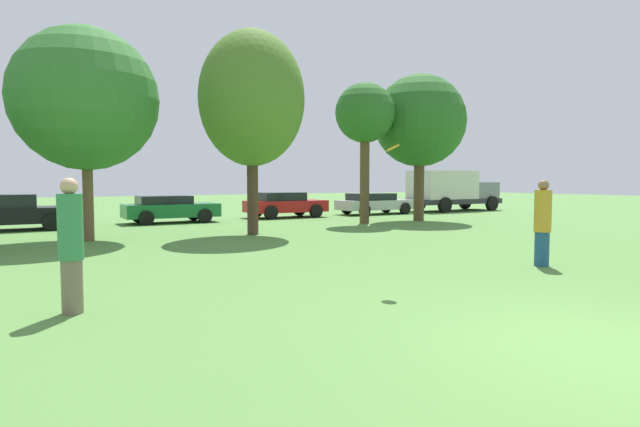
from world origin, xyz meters
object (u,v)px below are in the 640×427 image
person_catcher (543,223)px  tree_2 (85,99)px  parked_car_green (170,208)px  frisbee (393,148)px  person_thrower (71,245)px  parked_car_red (285,204)px  tree_4 (365,115)px  delivery_truck_grey (451,189)px  tree_5 (420,121)px  tree_3 (252,99)px  parked_car_black (9,212)px  parked_car_silver (375,203)px

person_catcher → tree_2: bearing=-47.2°
parked_car_green → frisbee: bearing=-89.9°
person_thrower → tree_2: bearing=87.1°
frisbee → parked_car_red: frisbee is taller
tree_4 → delivery_truck_grey: bearing=24.7°
tree_4 → parked_car_red: (-1.23, 4.91, -3.91)m
tree_2 → tree_5: bearing=2.4°
tree_3 → parked_car_black: tree_3 is taller
delivery_truck_grey → tree_2: bearing=-164.2°
frisbee → tree_3: 9.41m
tree_2 → person_thrower: bearing=-99.2°
person_thrower → tree_3: bearing=58.0°
person_thrower → tree_5: size_ratio=0.28×
frisbee → delivery_truck_grey: frisbee is taller
delivery_truck_grey → tree_3: bearing=-156.9°
parked_car_red → delivery_truck_grey: (11.14, -0.35, 0.63)m
parked_car_green → tree_3: bearing=-79.1°
tree_5 → frisbee: bearing=-134.7°
parked_car_silver → person_thrower: bearing=-137.2°
tree_2 → tree_3: 5.09m
delivery_truck_grey → tree_5: bearing=-144.3°
frisbee → tree_3: bearing=80.7°
frisbee → parked_car_green: bearing=88.2°
parked_car_green → person_catcher: bearing=-75.3°
person_catcher → tree_2: (-7.52, 10.17, 3.32)m
parked_car_black → parked_car_silver: 17.00m
tree_3 → delivery_truck_grey: tree_3 is taller
parked_car_green → parked_car_silver: parked_car_green is taller
parked_car_green → parked_car_red: 5.71m
person_thrower → parked_car_green: size_ratio=0.47×
tree_3 → tree_5: tree_3 is taller
tree_4 → person_thrower: bearing=-141.6°
person_thrower → parked_car_green: 15.56m
person_thrower → person_catcher: bearing=-0.0°
person_catcher → tree_2: 13.07m
person_catcher → frisbee: 4.28m
tree_3 → parked_car_black: (-6.97, 6.04, -3.86)m
tree_3 → parked_car_red: tree_3 is taller
person_thrower → parked_car_black: (-0.49, 14.25, -0.27)m
parked_car_green → tree_2: bearing=-124.6°
frisbee → tree_2: 10.76m
frisbee → tree_2: bearing=109.3°
parked_car_red → tree_2: bearing=-148.4°
tree_5 → parked_car_red: (-4.27, 4.97, -3.83)m
parked_car_red → parked_car_black: bearing=-175.9°
person_catcher → parked_car_silver: 17.09m
tree_5 → delivery_truck_grey: bearing=33.9°
tree_5 → parked_car_green: (-9.98, 4.81, -3.87)m
tree_4 → parked_car_black: 14.17m
person_catcher → delivery_truck_grey: delivery_truck_grey is taller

